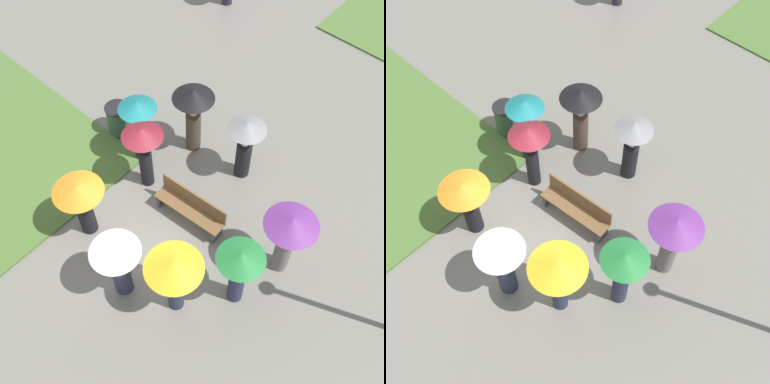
% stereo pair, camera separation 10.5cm
% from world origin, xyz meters
% --- Properties ---
extents(ground_plane, '(90.00, 90.00, 0.00)m').
position_xyz_m(ground_plane, '(0.00, 0.00, 0.00)').
color(ground_plane, slate).
extents(park_bench, '(1.82, 0.55, 0.90)m').
position_xyz_m(park_bench, '(0.86, 0.88, 0.47)').
color(park_bench, brown).
rests_on(park_bench, ground_plane).
extents(trash_bin, '(0.64, 0.64, 0.89)m').
position_xyz_m(trash_bin, '(-2.42, 1.64, 0.45)').
color(trash_bin, '#335638').
rests_on(trash_bin, ground_plane).
extents(crowd_person_purple, '(1.12, 1.12, 1.99)m').
position_xyz_m(crowd_person_purple, '(3.16, 1.28, 1.42)').
color(crowd_person_purple, slate).
rests_on(crowd_person_purple, ground_plane).
extents(crowd_person_grey, '(0.93, 0.93, 1.84)m').
position_xyz_m(crowd_person_grey, '(0.90, 2.74, 1.18)').
color(crowd_person_grey, black).
rests_on(crowd_person_grey, ground_plane).
extents(crowd_person_white, '(1.03, 1.03, 1.86)m').
position_xyz_m(crowd_person_white, '(0.99, -1.42, 1.23)').
color(crowd_person_white, '#282D47').
rests_on(crowd_person_white, ground_plane).
extents(crowd_person_black, '(1.04, 1.04, 1.99)m').
position_xyz_m(crowd_person_black, '(-0.60, 2.58, 1.36)').
color(crowd_person_black, '#47382D').
rests_on(crowd_person_black, ground_plane).
extents(crowd_person_teal, '(0.94, 0.94, 1.95)m').
position_xyz_m(crowd_person_teal, '(-1.34, 1.45, 1.21)').
color(crowd_person_teal, black).
rests_on(crowd_person_teal, ground_plane).
extents(crowd_person_yellow, '(1.16, 1.16, 1.98)m').
position_xyz_m(crowd_person_yellow, '(2.08, -0.93, 1.50)').
color(crowd_person_yellow, '#282D47').
rests_on(crowd_person_yellow, ground_plane).
extents(crowd_person_maroon, '(0.97, 0.97, 1.96)m').
position_xyz_m(crowd_person_maroon, '(-0.66, 0.95, 1.39)').
color(crowd_person_maroon, black).
rests_on(crowd_person_maroon, ground_plane).
extents(crowd_person_green, '(0.97, 0.97, 1.94)m').
position_xyz_m(crowd_person_green, '(2.89, 0.04, 1.31)').
color(crowd_person_green, '#282D47').
rests_on(crowd_person_green, ground_plane).
extents(crowd_person_orange, '(1.12, 1.12, 1.69)m').
position_xyz_m(crowd_person_orange, '(-0.71, -0.93, 1.18)').
color(crowd_person_orange, black).
rests_on(crowd_person_orange, ground_plane).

